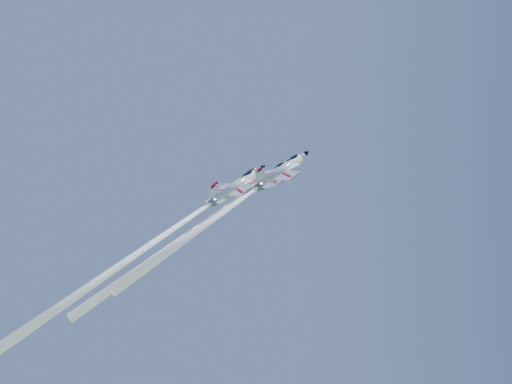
# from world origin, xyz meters

# --- Properties ---
(jet_lead) EXTENTS (29.82, 30.73, 38.39)m
(jet_lead) POSITION_xyz_m (-9.25, -4.16, 86.80)
(jet_lead) COLOR white
(jet_left) EXTENTS (31.93, 33.15, 41.48)m
(jet_left) POSITION_xyz_m (-16.64, -7.54, 83.51)
(jet_left) COLOR white
(jet_right) EXTENTS (25.39, 25.60, 31.85)m
(jet_right) POSITION_xyz_m (-3.53, -13.99, 87.19)
(jet_right) COLOR white
(jet_slot) EXTENTS (33.52, 35.12, 44.02)m
(jet_slot) POSITION_xyz_m (-17.84, -13.96, 80.24)
(jet_slot) COLOR white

